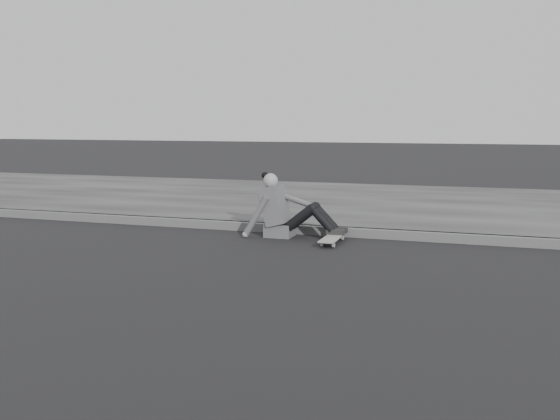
{
  "coord_description": "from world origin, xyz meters",
  "views": [
    {
      "loc": [
        1.14,
        -5.67,
        1.56
      ],
      "look_at": [
        -1.18,
        1.38,
        0.5
      ],
      "focal_mm": 40.0,
      "sensor_mm": 36.0,
      "label": 1
    }
  ],
  "objects": [
    {
      "name": "ground",
      "position": [
        0.0,
        0.0,
        0.0
      ],
      "size": [
        80.0,
        80.0,
        0.0
      ],
      "primitive_type": "plane",
      "color": "black",
      "rests_on": "ground"
    },
    {
      "name": "sidewalk",
      "position": [
        0.0,
        5.6,
        0.06
      ],
      "size": [
        24.0,
        6.0,
        0.12
      ],
      "primitive_type": "cube",
      "color": "#363636",
      "rests_on": "ground"
    },
    {
      "name": "curb",
      "position": [
        0.0,
        2.58,
        0.06
      ],
      "size": [
        24.0,
        0.16,
        0.12
      ],
      "primitive_type": "cube",
      "color": "#505050",
      "rests_on": "ground"
    },
    {
      "name": "skateboard",
      "position": [
        -0.68,
        2.03,
        0.07
      ],
      "size": [
        0.2,
        0.78,
        0.09
      ],
      "color": "gray",
      "rests_on": "ground"
    },
    {
      "name": "seated_woman",
      "position": [
        -1.41,
        2.28,
        0.36
      ],
      "size": [
        1.38,
        0.46,
        0.88
      ],
      "color": "#4D4D4F",
      "rests_on": "ground"
    }
  ]
}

